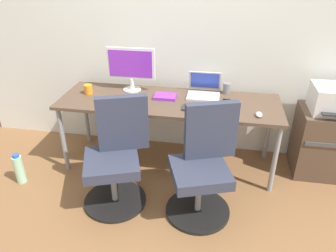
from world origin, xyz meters
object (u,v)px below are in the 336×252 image
Objects in this scene: office_chair_left at (116,158)px; water_bottle_on_floor at (19,169)px; printer at (334,99)px; open_laptop at (204,90)px; office_chair_right at (203,167)px; desktop_monitor at (131,66)px; side_cabinet at (322,142)px; coffee_mug at (88,89)px.

office_chair_left is 3.03× the size of water_bottle_on_floor.
open_laptop is (-1.17, 0.06, -0.01)m from printer.
office_chair_right reaches higher than water_bottle_on_floor.
desktop_monitor is (-0.07, 0.81, 0.53)m from office_chair_left.
office_chair_right reaches higher than open_laptop.
side_cabinet is 7.14× the size of coffee_mug.
water_bottle_on_floor is at bearing 178.03° from office_chair_right.
office_chair_left is at bearing -85.10° from desktop_monitor.
desktop_monitor is (-1.89, 0.06, 0.63)m from side_cabinet.
printer is at bearing 34.05° from office_chair_right.
water_bottle_on_floor is (-0.99, 0.06, -0.28)m from office_chair_left.
office_chair_left is 1.00× the size of office_chair_right.
water_bottle_on_floor is (-2.82, -0.68, -0.63)m from printer.
coffee_mug is (-1.19, 0.64, 0.33)m from office_chair_right.
printer is 0.83× the size of desktop_monitor.
side_cabinet is 2.12× the size of open_laptop.
printer is 1.29× the size of water_bottle_on_floor.
printer reaches higher than side_cabinet.
open_laptop is (1.65, 0.75, 0.61)m from water_bottle_on_floor.
water_bottle_on_floor is (-2.82, -0.68, -0.18)m from side_cabinet.
open_laptop is at bearing 24.42° from water_bottle_on_floor.
office_chair_left is at bearing -129.04° from open_laptop.
desktop_monitor is at bearing 94.90° from office_chair_left.
desktop_monitor is 0.75m from open_laptop.
office_chair_right is at bearing -1.97° from water_bottle_on_floor.
coffee_mug reaches higher than side_cabinet.
desktop_monitor is at bearing 178.11° from side_cabinet.
office_chair_right is 1.33m from side_cabinet.
water_bottle_on_floor is at bearing -166.34° from side_cabinet.
side_cabinet is at bearing 2.55° from coffee_mug.
office_chair_right is 1.43× the size of side_cabinet.
office_chair_right is at bearing -28.28° from coffee_mug.
side_cabinet is 1.37× the size of desktop_monitor.
office_chair_left is 2.00m from printer.
side_cabinet is (1.10, 0.74, -0.09)m from office_chair_right.
coffee_mug reaches higher than water_bottle_on_floor.
office_chair_right reaches higher than printer.
side_cabinet is at bearing 13.66° from water_bottle_on_floor.
printer reaches higher than coffee_mug.
water_bottle_on_floor is at bearing -166.35° from printer.
office_chair_right is 10.22× the size of coffee_mug.
desktop_monitor reaches higher than printer.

